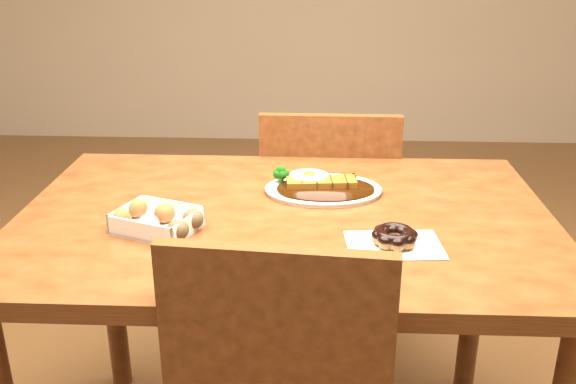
{
  "coord_description": "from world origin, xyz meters",
  "views": [
    {
      "loc": [
        0.07,
        -1.32,
        1.33
      ],
      "look_at": [
        0.01,
        -0.02,
        0.81
      ],
      "focal_mm": 40.0,
      "sensor_mm": 36.0,
      "label": 1
    }
  ],
  "objects_px": {
    "table": "(285,253)",
    "katsu_curry_plate": "(321,187)",
    "donut_box": "(157,220)",
    "pon_de_ring": "(395,237)",
    "chair_far": "(328,225)"
  },
  "relations": [
    {
      "from": "katsu_curry_plate",
      "to": "table",
      "type": "bearing_deg",
      "value": -121.77
    },
    {
      "from": "pon_de_ring",
      "to": "donut_box",
      "type": "bearing_deg",
      "value": 173.8
    },
    {
      "from": "donut_box",
      "to": "table",
      "type": "bearing_deg",
      "value": 20.07
    },
    {
      "from": "chair_far",
      "to": "table",
      "type": "bearing_deg",
      "value": 79.14
    },
    {
      "from": "chair_far",
      "to": "donut_box",
      "type": "bearing_deg",
      "value": 59.93
    },
    {
      "from": "katsu_curry_plate",
      "to": "donut_box",
      "type": "xyz_separation_m",
      "value": [
        -0.35,
        -0.23,
        0.01
      ]
    },
    {
      "from": "donut_box",
      "to": "pon_de_ring",
      "type": "bearing_deg",
      "value": -6.2
    },
    {
      "from": "table",
      "to": "pon_de_ring",
      "type": "relative_size",
      "value": 6.0
    },
    {
      "from": "table",
      "to": "katsu_curry_plate",
      "type": "height_order",
      "value": "katsu_curry_plate"
    },
    {
      "from": "donut_box",
      "to": "pon_de_ring",
      "type": "height_order",
      "value": "donut_box"
    },
    {
      "from": "table",
      "to": "katsu_curry_plate",
      "type": "xyz_separation_m",
      "value": [
        0.08,
        0.13,
        0.11
      ]
    },
    {
      "from": "table",
      "to": "donut_box",
      "type": "distance_m",
      "value": 0.31
    },
    {
      "from": "table",
      "to": "donut_box",
      "type": "height_order",
      "value": "donut_box"
    },
    {
      "from": "chair_far",
      "to": "katsu_curry_plate",
      "type": "height_order",
      "value": "chair_far"
    },
    {
      "from": "table",
      "to": "donut_box",
      "type": "relative_size",
      "value": 6.0
    }
  ]
}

